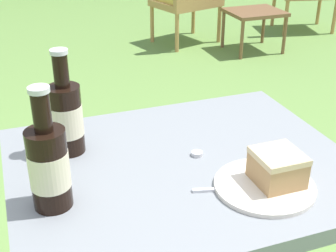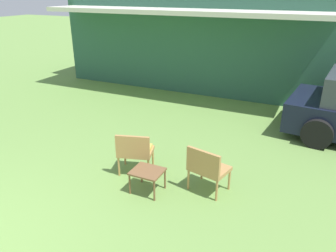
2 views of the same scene
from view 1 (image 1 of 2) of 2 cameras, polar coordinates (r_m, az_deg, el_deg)
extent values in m
cylinder|color=#B2844C|center=(4.89, 3.11, 13.20)|extent=(0.04, 0.04, 0.35)
cylinder|color=#B2844C|center=(4.59, -1.95, 12.31)|extent=(0.04, 0.04, 0.35)
cylinder|color=#B2844C|center=(4.61, 6.26, 12.23)|extent=(0.04, 0.04, 0.35)
cylinder|color=#B2844C|center=(4.28, 1.10, 11.27)|extent=(0.04, 0.04, 0.35)
cube|color=#B2844C|center=(4.54, 2.21, 14.80)|extent=(0.67, 0.59, 0.06)
cylinder|color=#B2844C|center=(5.49, 17.93, 13.51)|extent=(0.04, 0.04, 0.35)
cylinder|color=#B2844C|center=(5.30, 12.73, 13.69)|extent=(0.04, 0.04, 0.35)
cylinder|color=#B2844C|center=(5.15, 19.65, 12.43)|extent=(0.04, 0.04, 0.35)
cylinder|color=#B2844C|center=(4.95, 14.18, 12.61)|extent=(0.04, 0.04, 0.35)
cube|color=brown|center=(4.35, 10.55, 13.49)|extent=(0.48, 0.42, 0.03)
cylinder|color=brown|center=(4.14, 8.99, 10.30)|extent=(0.03, 0.03, 0.34)
cylinder|color=brown|center=(4.35, 14.02, 10.66)|extent=(0.03, 0.03, 0.34)
cylinder|color=brown|center=(4.45, 6.73, 11.60)|extent=(0.03, 0.03, 0.34)
cylinder|color=brown|center=(4.65, 11.56, 11.92)|extent=(0.03, 0.03, 0.34)
cube|color=gray|center=(1.12, 1.75, -5.35)|extent=(0.81, 0.65, 0.04)
cylinder|color=gray|center=(1.52, -15.95, -14.22)|extent=(0.04, 0.04, 0.71)
cylinder|color=gray|center=(1.68, 9.64, -8.93)|extent=(0.04, 0.04, 0.71)
cylinder|color=silver|center=(1.04, 11.68, -7.15)|extent=(0.22, 0.22, 0.01)
cube|color=tan|center=(1.04, 13.16, -5.27)|extent=(0.10, 0.10, 0.06)
cube|color=#DBBC89|center=(1.02, 13.36, -3.56)|extent=(0.10, 0.10, 0.01)
cylinder|color=black|center=(1.15, -12.31, 0.75)|extent=(0.08, 0.08, 0.17)
cylinder|color=black|center=(1.10, -12.94, 6.62)|extent=(0.04, 0.04, 0.08)
cylinder|color=silver|center=(1.09, -13.18, 8.82)|extent=(0.04, 0.04, 0.01)
cylinder|color=beige|center=(1.15, -12.31, 0.75)|extent=(0.08, 0.08, 0.08)
cylinder|color=black|center=(0.96, -14.27, -5.12)|extent=(0.08, 0.08, 0.17)
cylinder|color=black|center=(0.90, -15.16, 1.68)|extent=(0.04, 0.04, 0.08)
cylinder|color=silver|center=(0.88, -15.50, 4.30)|extent=(0.04, 0.04, 0.01)
cylinder|color=beige|center=(0.96, -14.27, -5.12)|extent=(0.08, 0.08, 0.08)
cube|color=silver|center=(1.03, 7.62, -7.57)|extent=(0.16, 0.05, 0.01)
cylinder|color=silver|center=(1.14, 3.56, -3.38)|extent=(0.03, 0.03, 0.01)
camera|label=2|loc=(4.61, 83.88, 26.34)|focal=35.00mm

